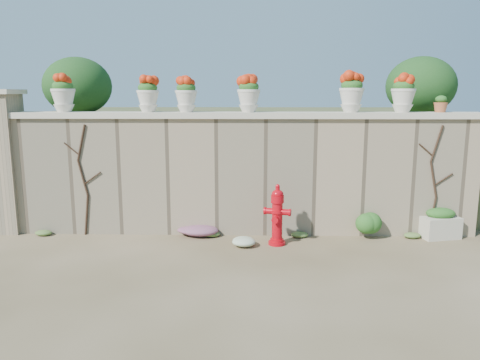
{
  "coord_description": "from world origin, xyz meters",
  "views": [
    {
      "loc": [
        0.17,
        -6.15,
        2.42
      ],
      "look_at": [
        -0.01,
        1.4,
        1.01
      ],
      "focal_mm": 35.0,
      "sensor_mm": 36.0,
      "label": 1
    }
  ],
  "objects_px": {
    "urn_pot_0": "(63,93)",
    "terracotta_pot": "(441,105)",
    "fire_hydrant": "(277,215)",
    "planter_box": "(440,224)"
  },
  "relations": [
    {
      "from": "planter_box",
      "to": "urn_pot_0",
      "type": "bearing_deg",
      "value": 164.42
    },
    {
      "from": "planter_box",
      "to": "urn_pot_0",
      "type": "distance_m",
      "value": 6.74
    },
    {
      "from": "fire_hydrant",
      "to": "planter_box",
      "type": "bearing_deg",
      "value": 24.41
    },
    {
      "from": "urn_pot_0",
      "to": "terracotta_pot",
      "type": "distance_m",
      "value": 6.34
    },
    {
      "from": "fire_hydrant",
      "to": "urn_pot_0",
      "type": "height_order",
      "value": "urn_pot_0"
    },
    {
      "from": "fire_hydrant",
      "to": "planter_box",
      "type": "height_order",
      "value": "fire_hydrant"
    },
    {
      "from": "urn_pot_0",
      "to": "terracotta_pot",
      "type": "height_order",
      "value": "urn_pot_0"
    },
    {
      "from": "planter_box",
      "to": "fire_hydrant",
      "type": "bearing_deg",
      "value": 175.38
    },
    {
      "from": "planter_box",
      "to": "terracotta_pot",
      "type": "xyz_separation_m",
      "value": [
        -0.04,
        0.25,
        1.98
      ]
    },
    {
      "from": "fire_hydrant",
      "to": "urn_pot_0",
      "type": "relative_size",
      "value": 1.57
    }
  ]
}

